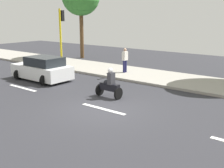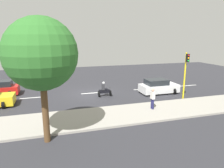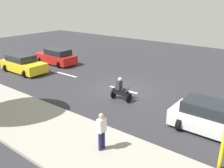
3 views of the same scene
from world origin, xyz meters
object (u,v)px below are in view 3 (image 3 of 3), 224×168
at_px(car_yellow_cab, 23,64).
at_px(pedestrian_near_signal, 102,130).
at_px(motorcycle, 121,91).
at_px(car_white, 211,118).
at_px(car_red, 56,57).

bearing_deg(car_yellow_cab, pedestrian_near_signal, 69.64).
xyz_separation_m(car_yellow_cab, motorcycle, (-0.16, 10.61, -0.07)).
bearing_deg(car_white, motorcycle, -94.42).
height_order(car_white, motorcycle, motorcycle).
bearing_deg(motorcycle, car_yellow_cab, -89.12).
relative_size(car_yellow_cab, car_red, 1.02).
relative_size(car_yellow_cab, car_white, 1.12).
bearing_deg(car_white, car_yellow_cab, -91.00).
relative_size(car_red, motorcycle, 2.85).
bearing_deg(car_red, car_white, 76.40).
bearing_deg(pedestrian_near_signal, car_red, -123.14).
bearing_deg(motorcycle, car_red, -108.44).
bearing_deg(car_red, car_yellow_cab, -2.28).
height_order(car_red, motorcycle, motorcycle).
relative_size(motorcycle, pedestrian_near_signal, 0.91).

